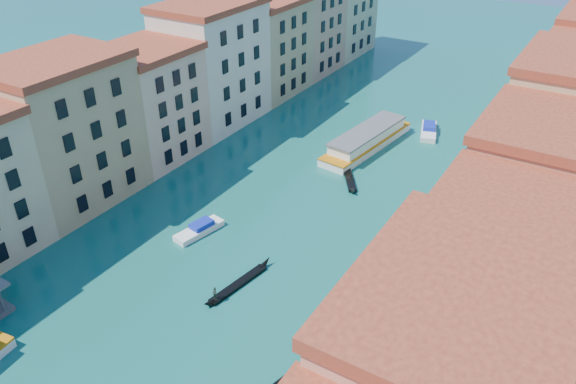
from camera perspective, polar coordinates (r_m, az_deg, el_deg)
name	(u,v)px	position (r m, az deg, el deg)	size (l,w,h in m)	color
left_bank_palazzos	(190,79)	(95.93, -9.93, 11.27)	(12.80, 128.40, 21.00)	beige
right_bank_palazzos	(550,159)	(75.06, 25.09, 3.06)	(12.80, 128.40, 21.00)	#AC4C3E
quay	(471,205)	(80.19, 18.13, -1.29)	(4.00, 140.00, 1.00)	#B0A08D
mooring_poles_right	(328,371)	(53.18, 4.13, -17.73)	(1.44, 54.24, 3.20)	brown
vaporetto_far	(367,139)	(93.26, 8.03, 5.33)	(7.42, 21.56, 3.14)	white
gondola_fore	(238,283)	(63.53, -5.09, -9.20)	(2.51, 10.82, 2.16)	black
gondola_right	(287,379)	(53.63, -0.14, -18.49)	(3.67, 10.98, 2.23)	black
gondola_far	(348,174)	(84.60, 6.12, 1.85)	(7.64, 10.73, 1.75)	black
motorboat_mid	(200,229)	(72.27, -8.96, -3.74)	(3.42, 7.05, 1.40)	white
motorboat_far	(429,130)	(100.48, 14.11, 6.12)	(4.70, 8.20, 1.62)	white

